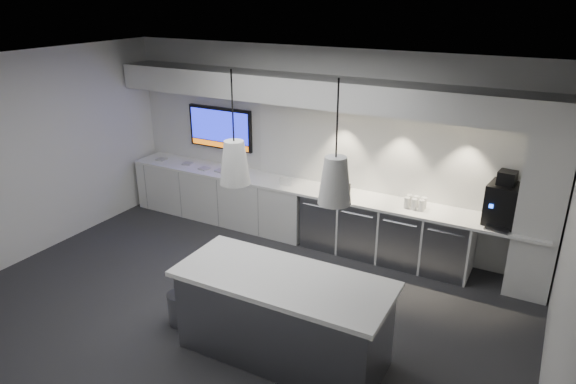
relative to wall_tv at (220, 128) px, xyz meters
The scene contains 28 objects.
floor 3.47m from the wall_tv, 52.18° to the right, with size 7.00×7.00×0.00m, color #29292B.
ceiling 3.42m from the wall_tv, 52.18° to the right, with size 7.00×7.00×0.00m, color black.
wall_back 1.90m from the wall_tv, ahead, with size 7.00×7.00×0.00m, color silver.
wall_front 5.30m from the wall_tv, 68.99° to the right, with size 7.00×7.00×0.00m, color silver.
wall_left 2.92m from the wall_tv, 123.17° to the right, with size 7.00×7.00×0.00m, color silver.
wall_right 5.93m from the wall_tv, 24.38° to the right, with size 7.00×7.00×0.00m, color silver.
back_counter 2.04m from the wall_tv, ahead, with size 6.80×0.65×0.04m, color white.
left_base_cabinets 1.17m from the wall_tv, 61.19° to the right, with size 3.30×0.63×0.86m, color white.
fridge_unit_a 2.45m from the wall_tv, ahead, with size 0.60×0.61×0.85m, color gray.
fridge_unit_b 3.01m from the wall_tv, ahead, with size 0.60×0.61×0.85m, color gray.
fridge_unit_c 3.60m from the wall_tv, ahead, with size 0.60×0.61×0.85m, color gray.
fridge_unit_d 4.21m from the wall_tv, ahead, with size 0.60×0.61×0.85m, color gray.
backsplash 3.10m from the wall_tv, ahead, with size 4.60×0.03×1.30m, color white.
soffit 2.09m from the wall_tv, ahead, with size 6.90×0.60×0.40m, color white.
column 5.11m from the wall_tv, ahead, with size 0.55×0.55×2.60m, color white.
wall_tv is the anchor object (origin of this frame).
island 4.24m from the wall_tv, 45.75° to the right, with size 2.32×1.01×0.98m.
bin 3.64m from the wall_tv, 63.69° to the right, with size 0.29×0.29×0.41m, color gray.
coffee_machine 4.67m from the wall_tv, ahead, with size 0.44×0.60×0.72m.
sign_black 2.55m from the wall_tv, ahead, with size 0.14×0.02×0.18m, color black.
sign_white 1.65m from the wall_tv, 14.84° to the right, with size 0.18×0.02×0.14m, color white.
cup_cluster 3.59m from the wall_tv, ahead, with size 0.29×0.19×0.16m, color silver, non-canonical shape.
tray_a 1.33m from the wall_tv, 164.39° to the right, with size 0.16×0.16×0.03m, color #A7A7A7.
tray_b 0.89m from the wall_tv, 153.30° to the right, with size 0.16×0.16×0.03m, color #A7A7A7.
tray_c 0.75m from the wall_tv, 108.51° to the right, with size 0.16×0.16×0.03m, color #A7A7A7.
tray_d 0.75m from the wall_tv, 58.62° to the right, with size 0.16×0.16×0.03m, color #A7A7A7.
pendant_left 3.79m from the wall_tv, 51.80° to the right, with size 0.31×0.31×1.15m.
pendant_right 4.54m from the wall_tv, 40.73° to the right, with size 0.31×0.31×1.15m.
Camera 1 is at (3.23, -4.55, 3.76)m, focal length 32.00 mm.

